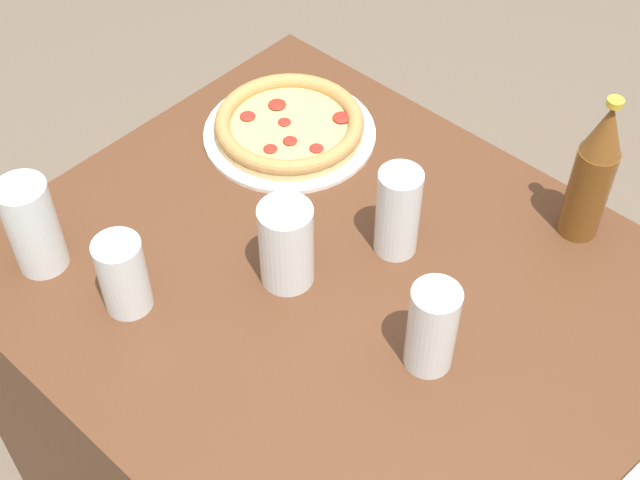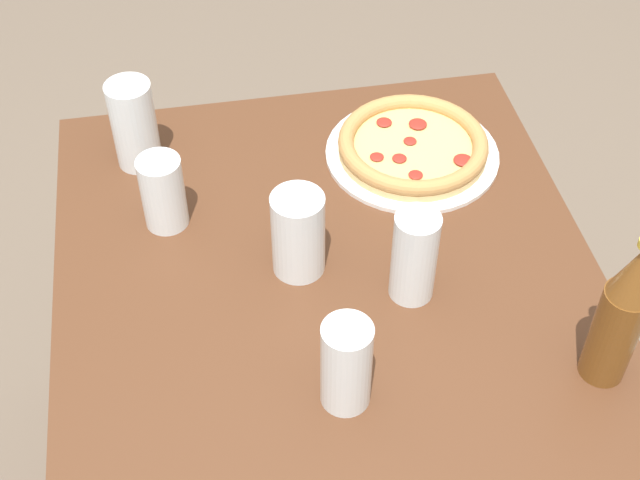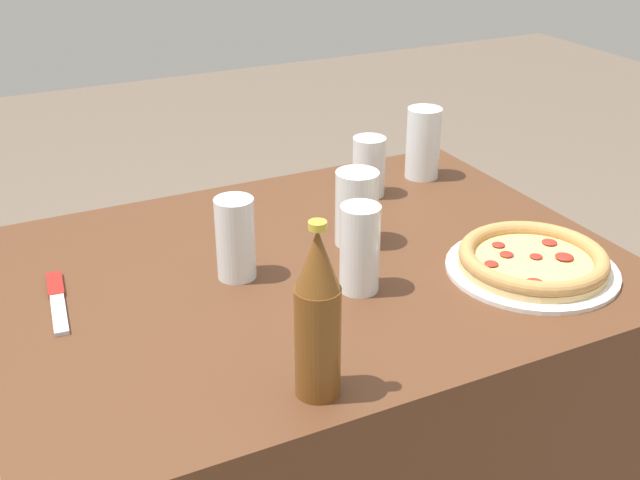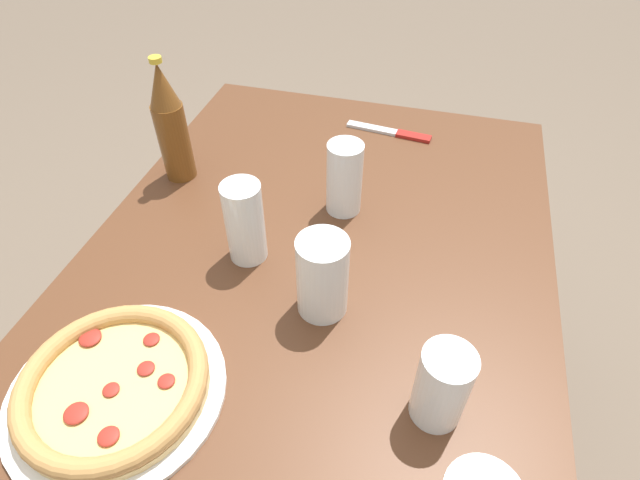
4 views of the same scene
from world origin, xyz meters
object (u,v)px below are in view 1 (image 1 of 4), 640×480
Objects in this scene: glass_lemonade at (124,278)px; glass_orange_juice at (431,332)px; glass_iced_tea at (398,215)px; beer_bottle at (594,172)px; pizza_veggie at (289,126)px; glass_water at (286,248)px; glass_cola at (34,229)px.

glass_lemonade is 0.87× the size of glass_orange_juice.
beer_bottle is at bearing 50.08° from glass_iced_tea.
glass_lemonade is at bearing -78.36° from pizza_veggie.
glass_iced_tea is at bearing -129.92° from beer_bottle.
glass_orange_juice reaches higher than glass_water.
pizza_veggie is 2.07× the size of glass_orange_juice.
glass_lemonade is 0.16m from glass_cola.
glass_cola is 0.37m from glass_water.
glass_cola reaches higher than glass_water.
glass_orange_juice is at bearing -38.51° from glass_iced_tea.
glass_orange_juice is (0.38, 0.21, 0.01)m from glass_lemonade.
glass_iced_tea reaches higher than pizza_veggie.
beer_bottle reaches higher than glass_water.
glass_water is at bearing 38.09° from glass_cola.
glass_lemonade is 0.23m from glass_water.
glass_iced_tea is 0.17m from glass_water.
glass_cola is 1.09× the size of glass_orange_juice.
pizza_veggie is 1.97× the size of glass_iced_tea.
glass_lemonade is at bearing -150.56° from glass_orange_juice.
glass_cola is 0.59m from glass_orange_juice.
glass_water reaches higher than glass_lemonade.
glass_water is (0.29, 0.23, -0.01)m from glass_cola.
glass_lemonade is at bearing -121.55° from glass_iced_tea.
glass_iced_tea is 1.07× the size of glass_water.
glass_lemonade is 0.40m from glass_iced_tea.
pizza_veggie is 0.32m from glass_water.
glass_iced_tea is 0.21m from glass_orange_juice.
glass_cola reaches higher than glass_orange_juice.
glass_water is (0.13, 0.19, 0.01)m from glass_lemonade.
glass_iced_tea is at bearing 46.01° from glass_cola.
glass_iced_tea reaches higher than glass_lemonade.
glass_water is at bearing -174.71° from glass_orange_juice.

